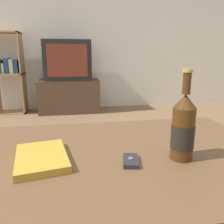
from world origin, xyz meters
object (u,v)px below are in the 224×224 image
Objects in this scene: bookshelf at (8,71)px; cell_phone at (131,161)px; tv_stand at (69,96)px; beer_bottle at (183,128)px; television at (68,60)px; table_book at (42,157)px.

cell_phone is (1.16, -2.90, -0.14)m from bookshelf.
beer_bottle reaches higher than tv_stand.
television is 0.91m from bookshelf.
bookshelf reaches higher than television.
television is at bearing -5.47° from bookshelf.
bookshelf reaches higher than beer_bottle.
bookshelf is at bearing 174.53° from television.
cell_phone is at bearing -22.91° from table_book.
beer_bottle is (0.45, -2.81, -0.19)m from television.
television is (0.00, -0.00, 0.55)m from tv_stand.
bookshelf is 2.97m from table_book.
tv_stand is 0.76× the size of bookshelf.
beer_bottle is (0.45, -2.82, 0.35)m from tv_stand.
television is 2.27× the size of beer_bottle.
television is at bearing 107.56° from cell_phone.
beer_bottle reaches higher than cell_phone.
bookshelf is (-0.89, 0.09, -0.16)m from television.
table_book is (-0.03, -2.76, 0.26)m from tv_stand.
beer_bottle is 3.04× the size of cell_phone.
television is 2.60× the size of table_book.
tv_stand is at bearing 78.83° from table_book.
television is 2.77m from table_book.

